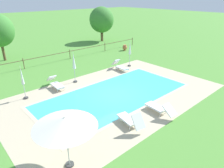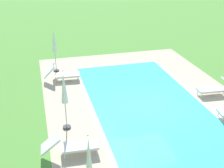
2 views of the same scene
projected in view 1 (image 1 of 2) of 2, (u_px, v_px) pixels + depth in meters
ground_plane at (114, 95)px, 14.49m from camera, size 160.00×160.00×0.00m
pool_deck_paving at (114, 95)px, 14.49m from camera, size 15.09×9.18×0.01m
swimming_pool_water at (114, 95)px, 14.49m from camera, size 10.83×4.92×0.01m
pool_coping_rim at (114, 95)px, 14.48m from camera, size 11.31×5.40×0.01m
sun_lounger_north_near_steps at (56, 83)px, 15.40m from camera, size 0.70×2.01×0.87m
sun_lounger_north_mid at (131, 120)px, 10.89m from camera, size 0.90×1.91×1.01m
sun_lounger_north_far at (120, 66)px, 19.09m from camera, size 0.75×1.95×0.94m
sun_lounger_north_end at (160, 108)px, 12.08m from camera, size 0.74×2.05×0.82m
patio_umbrella_open_foreground at (65, 122)px, 7.64m from camera, size 2.49×2.49×2.39m
patio_umbrella_closed_row_west at (74, 63)px, 15.92m from camera, size 0.32×0.32×2.51m
patio_umbrella_closed_row_mid_west at (130, 50)px, 19.63m from camera, size 0.32×0.32×2.50m
patio_umbrella_closed_row_centre at (22, 79)px, 13.39m from camera, size 0.32×0.32×2.35m
terracotta_urn_near_fence at (125, 47)px, 25.84m from camera, size 0.56×0.56×0.69m
perimeter_fence at (48, 57)px, 20.75m from camera, size 25.29×0.08×1.05m
tree_west_mid at (102, 20)px, 30.00m from camera, size 3.58×3.58×4.99m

